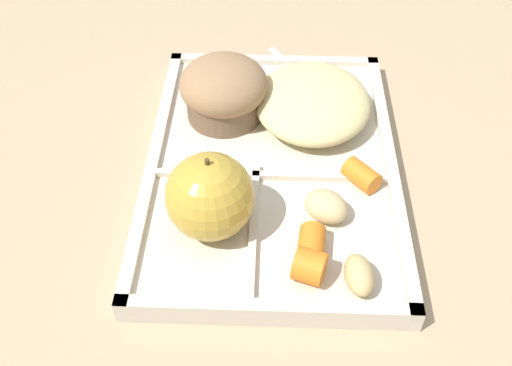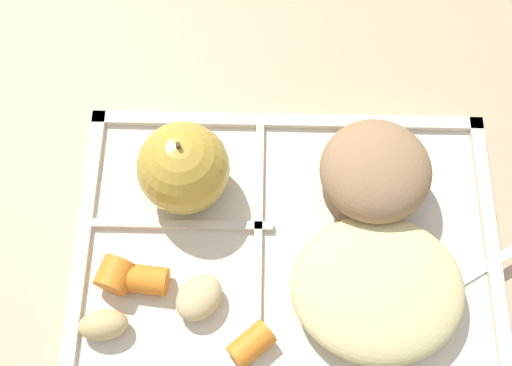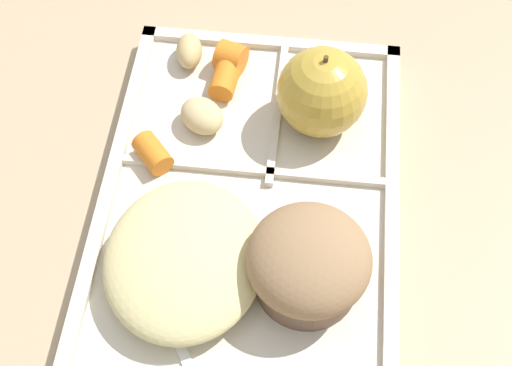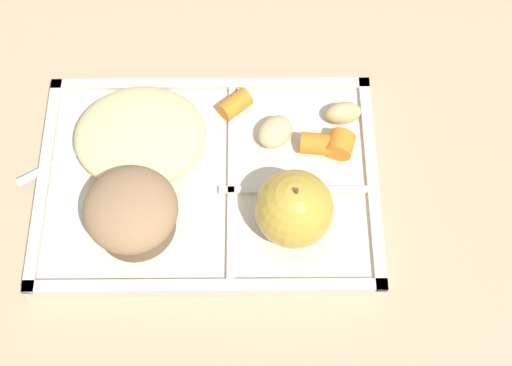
# 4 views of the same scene
# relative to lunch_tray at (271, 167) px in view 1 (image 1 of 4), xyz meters

# --- Properties ---
(ground) EXTENTS (6.00, 6.00, 0.00)m
(ground) POSITION_rel_lunch_tray_xyz_m (0.00, -0.00, -0.01)
(ground) COLOR tan
(lunch_tray) EXTENTS (0.33, 0.23, 0.02)m
(lunch_tray) POSITION_rel_lunch_tray_xyz_m (0.00, 0.00, 0.00)
(lunch_tray) COLOR beige
(lunch_tray) RESTS_ON ground
(green_apple) EXTENTS (0.07, 0.07, 0.08)m
(green_apple) POSITION_rel_lunch_tray_xyz_m (-0.08, 0.05, 0.04)
(green_apple) COLOR #B79333
(green_apple) RESTS_ON lunch_tray
(bran_muffin) EXTENTS (0.08, 0.08, 0.06)m
(bran_muffin) POSITION_rel_lunch_tray_xyz_m (0.07, 0.05, 0.04)
(bran_muffin) COLOR brown
(bran_muffin) RESTS_ON lunch_tray
(carrot_slice_near_corner) EXTENTS (0.03, 0.02, 0.02)m
(carrot_slice_near_corner) POSITION_rel_lunch_tray_xyz_m (-0.10, -0.03, 0.02)
(carrot_slice_near_corner) COLOR orange
(carrot_slice_near_corner) RESTS_ON lunch_tray
(carrot_slice_center) EXTENTS (0.04, 0.04, 0.02)m
(carrot_slice_center) POSITION_rel_lunch_tray_xyz_m (-0.03, -0.08, 0.02)
(carrot_slice_center) COLOR orange
(carrot_slice_center) RESTS_ON lunch_tray
(carrot_slice_small) EXTENTS (0.03, 0.03, 0.03)m
(carrot_slice_small) POSITION_rel_lunch_tray_xyz_m (-0.13, -0.03, 0.02)
(carrot_slice_small) COLOR orange
(carrot_slice_small) RESTS_ON lunch_tray
(potato_chunk_golden) EXTENTS (0.05, 0.05, 0.02)m
(potato_chunk_golden) POSITION_rel_lunch_tray_xyz_m (-0.06, -0.05, 0.02)
(potato_chunk_golden) COLOR tan
(potato_chunk_golden) RESTS_ON lunch_tray
(potato_chunk_small) EXTENTS (0.04, 0.03, 0.02)m
(potato_chunk_small) POSITION_rel_lunch_tray_xyz_m (-0.13, -0.07, 0.02)
(potato_chunk_small) COLOR tan
(potato_chunk_small) RESTS_ON lunch_tray
(egg_noodle_pile) EXTENTS (0.13, 0.11, 0.04)m
(egg_noodle_pile) POSITION_rel_lunch_tray_xyz_m (0.07, -0.04, 0.03)
(egg_noodle_pile) COLOR #D6C684
(egg_noodle_pile) RESTS_ON lunch_tray
(meatball_side) EXTENTS (0.03, 0.03, 0.03)m
(meatball_side) POSITION_rel_lunch_tray_xyz_m (0.07, -0.05, 0.02)
(meatball_side) COLOR brown
(meatball_side) RESTS_ON lunch_tray
(meatball_back) EXTENTS (0.03, 0.03, 0.03)m
(meatball_back) POSITION_rel_lunch_tray_xyz_m (0.07, -0.03, 0.02)
(meatball_back) COLOR #755B4C
(meatball_back) RESTS_ON lunch_tray
(plastic_fork) EXTENTS (0.14, 0.09, 0.00)m
(plastic_fork) POSITION_rel_lunch_tray_xyz_m (0.10, -0.05, 0.01)
(plastic_fork) COLOR white
(plastic_fork) RESTS_ON lunch_tray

